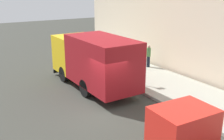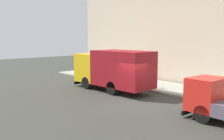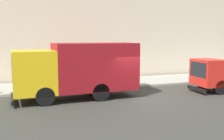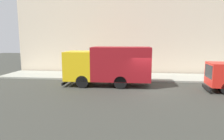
{
  "view_description": "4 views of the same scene",
  "coord_description": "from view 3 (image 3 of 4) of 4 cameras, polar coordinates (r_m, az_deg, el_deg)",
  "views": [
    {
      "loc": [
        -6.22,
        -10.9,
        5.98
      ],
      "look_at": [
        1.13,
        1.07,
        1.69
      ],
      "focal_mm": 43.36,
      "sensor_mm": 36.0,
      "label": 1
    },
    {
      "loc": [
        -12.29,
        -11.26,
        4.24
      ],
      "look_at": [
        0.82,
        3.02,
        1.74
      ],
      "focal_mm": 39.56,
      "sensor_mm": 36.0,
      "label": 2
    },
    {
      "loc": [
        -14.44,
        6.62,
        3.67
      ],
      "look_at": [
        0.74,
        1.21,
        1.67
      ],
      "focal_mm": 43.3,
      "sensor_mm": 36.0,
      "label": 3
    },
    {
      "loc": [
        -15.57,
        0.99,
        3.89
      ],
      "look_at": [
        1.49,
        2.99,
        1.28
      ],
      "focal_mm": 32.18,
      "sensor_mm": 36.0,
      "label": 4
    }
  ],
  "objects": [
    {
      "name": "ground",
      "position": [
        16.31,
        4.89,
        -5.94
      ],
      "size": [
        80.0,
        80.0,
        0.0
      ],
      "primitive_type": "plane",
      "color": "#373731"
    },
    {
      "name": "sidewalk",
      "position": [
        20.96,
        -0.92,
        -2.78
      ],
      "size": [
        4.23,
        30.0,
        0.15
      ],
      "primitive_type": "cube",
      "color": "#A0A193",
      "rests_on": "ground"
    },
    {
      "name": "building_facade",
      "position": [
        23.31,
        -3.08,
        13.88
      ],
      "size": [
        0.5,
        30.0,
        12.86
      ],
      "primitive_type": "cube",
      "color": "beige",
      "rests_on": "ground"
    },
    {
      "name": "large_utility_truck",
      "position": [
        16.03,
        -7.3,
        0.35
      ],
      "size": [
        2.67,
        7.27,
        3.28
      ],
      "rotation": [
        0.0,
        0.0,
        0.02
      ],
      "color": "yellow",
      "rests_on": "ground"
    },
    {
      "name": "small_flatbed_truck",
      "position": [
        19.56,
        22.08,
        -1.2
      ],
      "size": [
        2.19,
        4.97,
        2.19
      ],
      "rotation": [
        0.0,
        0.0,
        -0.04
      ],
      "color": "red",
      "rests_on": "ground"
    },
    {
      "name": "pedestrian_walking",
      "position": [
        21.27,
        -14.13,
        -0.17
      ],
      "size": [
        0.43,
        0.43,
        1.7
      ],
      "rotation": [
        0.0,
        0.0,
        1.18
      ],
      "color": "black",
      "rests_on": "sidewalk"
    },
    {
      "name": "street_sign_post",
      "position": [
        18.33,
        -5.89,
        0.86
      ],
      "size": [
        0.44,
        0.08,
        2.61
      ],
      "color": "#4C5156",
      "rests_on": "sidewalk"
    }
  ]
}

